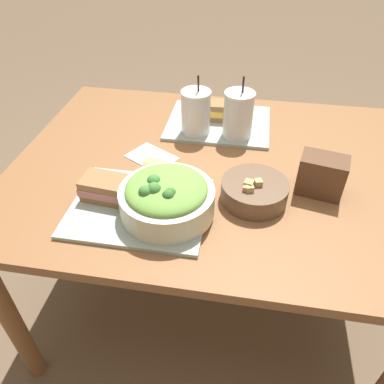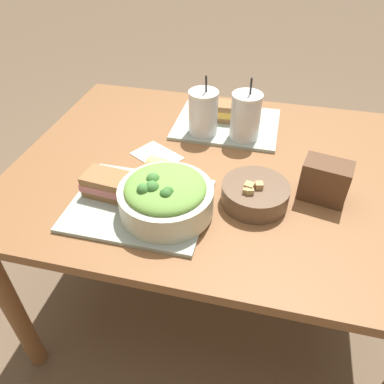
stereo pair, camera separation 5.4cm
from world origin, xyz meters
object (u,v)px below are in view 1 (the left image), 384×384
napkin_folded (152,157)px  sandwich_far (217,110)px  baguette_near (163,173)px  drink_cup_red (238,116)px  salad_bowl (167,197)px  soup_bowl (254,191)px  drink_cup_dark (196,113)px  sandwich_near (107,188)px  chip_bag (321,175)px

napkin_folded → sandwich_far: bearing=56.7°
baguette_near → drink_cup_red: 0.37m
salad_bowl → soup_bowl: bearing=24.7°
baguette_near → drink_cup_dark: bearing=3.6°
soup_bowl → sandwich_near: bearing=-169.9°
sandwich_far → drink_cup_dark: drink_cup_dark is taller
baguette_near → drink_cup_dark: drink_cup_dark is taller
sandwich_far → drink_cup_red: size_ratio=0.68×
drink_cup_dark → drink_cup_red: drink_cup_red is taller
chip_bag → napkin_folded: size_ratio=0.76×
drink_cup_dark → napkin_folded: bearing=-125.4°
drink_cup_red → napkin_folded: 0.33m
baguette_near → drink_cup_red: bearing=-19.6°
salad_bowl → soup_bowl: (0.23, 0.10, -0.03)m
chip_bag → baguette_near: bearing=-161.4°
napkin_folded → drink_cup_red: bearing=32.3°
soup_bowl → drink_cup_dark: drink_cup_dark is taller
salad_bowl → sandwich_near: bearing=169.6°
baguette_near → drink_cup_red: size_ratio=0.53×
drink_cup_dark → napkin_folded: 0.22m
chip_bag → napkin_folded: chip_bag is taller
soup_bowl → sandwich_near: (-0.40, -0.07, 0.01)m
soup_bowl → sandwich_far: soup_bowl is taller
sandwich_far → drink_cup_red: (0.08, -0.11, 0.04)m
drink_cup_red → sandwich_near: bearing=-129.6°
baguette_near → chip_bag: size_ratio=0.81×
sandwich_near → chip_bag: (0.59, 0.14, 0.01)m
napkin_folded → drink_cup_dark: bearing=54.6°
baguette_near → soup_bowl: bearing=-81.1°
sandwich_far → drink_cup_red: bearing=-55.8°
salad_bowl → napkin_folded: bearing=112.8°
baguette_near → sandwich_far: 0.44m
sandwich_near → sandwich_far: same height
salad_bowl → soup_bowl: 0.25m
soup_bowl → drink_cup_dark: bearing=123.8°
sandwich_near → drink_cup_dark: bearing=70.9°
soup_bowl → sandwich_near: soup_bowl is taller
sandwich_near → drink_cup_dark: drink_cup_dark is taller
sandwich_near → sandwich_far: 0.57m
salad_bowl → drink_cup_dark: 0.43m
drink_cup_red → chip_bag: bearing=-45.2°
sandwich_far → drink_cup_dark: 0.13m
baguette_near → drink_cup_red: (0.19, 0.31, 0.04)m
drink_cup_red → baguette_near: bearing=-121.7°
drink_cup_dark → chip_bag: drink_cup_dark is taller
salad_bowl → baguette_near: size_ratio=2.20×
soup_bowl → sandwich_near: 0.41m
drink_cup_dark → napkin_folded: size_ratio=1.13×
soup_bowl → baguette_near: bearing=176.8°
salad_bowl → baguette_near: 0.13m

